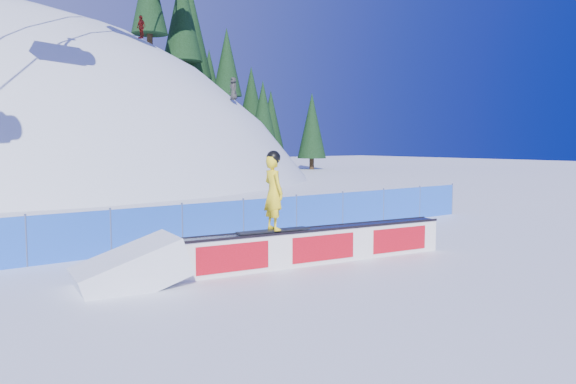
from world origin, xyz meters
TOP-DOWN VIEW (x-y plane):
  - ground at (0.00, 0.00)m, footprint 160.00×160.00m
  - treeline at (23.37, 41.10)m, footprint 20.62×13.36m
  - safety_fence at (0.00, 4.50)m, footprint 22.05×0.05m
  - rail_box at (0.73, 0.72)m, footprint 7.22×1.46m
  - snow_ramp at (-3.74, 1.32)m, footprint 2.42×1.69m
  - snowboarder at (-0.48, 0.88)m, footprint 1.81×0.66m
  - distant_skiers at (1.47, 30.70)m, footprint 22.08×10.66m

SIDE VIEW (x-z plane):
  - ground at x=0.00m, z-range 0.00..0.00m
  - snow_ramp at x=-3.74m, z-range -0.70..0.70m
  - rail_box at x=0.73m, z-range -0.01..0.86m
  - safety_fence at x=0.00m, z-range -0.05..1.25m
  - snowboarder at x=-0.48m, z-range 0.85..2.71m
  - treeline at x=23.37m, z-range -0.91..19.15m
  - distant_skiers at x=1.47m, z-range 6.70..15.46m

